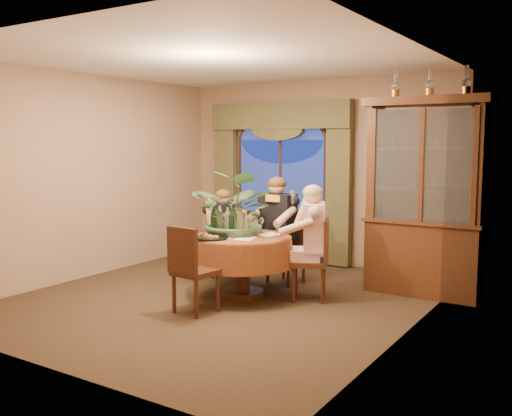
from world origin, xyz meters
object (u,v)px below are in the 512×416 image
Objects in this scene: oil_lamp_left at (395,84)px; oil_lamp_center at (430,82)px; olive_bowl at (240,235)px; chair_right at (309,260)px; chair_front_left at (196,269)px; chair_back_right at (286,248)px; person_pink at (314,242)px; china_cabinet at (426,197)px; person_back at (223,235)px; wine_bottle_0 at (227,221)px; wine_bottle_2 at (220,219)px; wine_bottle_3 at (232,222)px; centerpiece_plant at (237,180)px; dining_table at (242,266)px; person_scarf at (278,230)px; chair_back at (227,246)px; wine_bottle_4 at (213,220)px; wine_bottle_1 at (231,219)px; oil_lamp_right at (466,80)px; stoneware_vase at (242,222)px.

oil_lamp_left is 0.42m from oil_lamp_center.
oil_lamp_left is 2.66m from olive_bowl.
chair_right is 1.00× the size of chair_front_left.
oil_lamp_center reaches higher than olive_bowl.
chair_front_left is (-0.21, -1.65, 0.00)m from chair_back_right.
person_pink is (0.65, -0.48, 0.21)m from chair_back_right.
oil_lamp_center is at bearing 0.00° from oil_lamp_left.
person_pink is at bearing -138.40° from china_cabinet.
chair_front_left is 6.71× the size of olive_bowl.
wine_bottle_0 is (0.44, -0.51, 0.29)m from person_back.
chair_back_right is at bearing 83.20° from olive_bowl.
wine_bottle_2 is 1.00× the size of wine_bottle_3.
chair_right is at bearing 146.81° from chair_back_right.
centerpiece_plant reaches higher than chair_right.
chair_right is 1.38m from chair_front_left.
person_pink is 1.10× the size of person_back.
person_scarf reaches higher than dining_table.
china_cabinet is 2.51× the size of chair_back_right.
person_pink is at bearing 18.85° from centerpiece_plant.
wine_bottle_3 is (0.49, -0.60, 0.44)m from chair_back.
wine_bottle_4 is at bearing 64.65° from person_back.
wine_bottle_1 is at bearing 59.43° from wine_bottle_4.
wine_bottle_1 and wine_bottle_3 have the same top height.
olive_bowl is 0.30m from wine_bottle_0.
oil_lamp_right is at bearing 24.98° from wine_bottle_1.
oil_lamp_left is 0.24× the size of person_scarf.
chair_back_right is at bearing 55.06° from wine_bottle_2.
oil_lamp_center is 3.30m from chair_back.
chair_back is (-0.75, -0.29, 0.00)m from chair_back_right.
oil_lamp_center reaches higher than wine_bottle_3.
china_cabinet reaches higher than person_scarf.
wine_bottle_4 is at bearing -148.06° from china_cabinet.
oil_lamp_left reaches higher than wine_bottle_4.
dining_table is at bearing -136.76° from oil_lamp_left.
dining_table is 0.87m from person_scarf.
chair_right is 0.77× the size of person_back.
wine_bottle_4 is (0.03, -0.17, 0.00)m from wine_bottle_2.
chair_right is 0.82m from chair_back_right.
oil_lamp_center is 0.35× the size of chair_back_right.
person_scarf is (-0.70, 0.47, 0.23)m from chair_right.
oil_lamp_center reaches higher than wine_bottle_1.
china_cabinet is at bearing -161.29° from person_scarf.
dining_table is 3.14m from oil_lamp_center.
wine_bottle_0 is (-0.11, -0.06, -0.50)m from centerpiece_plant.
china_cabinet is 2.31m from olive_bowl.
stoneware_vase is 0.17m from wine_bottle_3.
wine_bottle_2 is at bearing 115.99° from chair_front_left.
oil_lamp_center is 2.93m from wine_bottle_0.
oil_lamp_right is 3.62m from chair_back.
centerpiece_plant is (-0.02, -0.06, 0.52)m from stoneware_vase.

